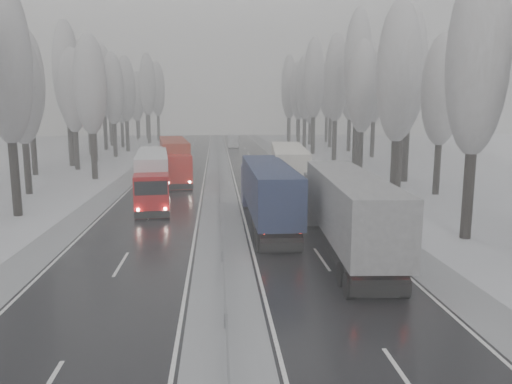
{
  "coord_description": "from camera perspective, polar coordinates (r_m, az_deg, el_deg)",
  "views": [
    {
      "loc": [
        -0.26,
        -13.18,
        8.04
      ],
      "look_at": [
        2.43,
        20.72,
        2.2
      ],
      "focal_mm": 35.0,
      "sensor_mm": 36.0,
      "label": 1
    }
  ],
  "objects": [
    {
      "name": "tree_39",
      "position": [
        135.7,
        4.79,
        10.72
      ],
      "size": [
        3.6,
        3.6,
        16.19
      ],
      "color": "black",
      "rests_on": "ground"
    },
    {
      "name": "tree_38",
      "position": [
        131.34,
        3.85,
        11.26
      ],
      "size": [
        3.6,
        3.6,
        17.97
      ],
      "color": "black",
      "rests_on": "ground"
    },
    {
      "name": "tree_62",
      "position": [
        58.58,
        -18.43,
        11.52
      ],
      "size": [
        3.6,
        3.6,
        16.04
      ],
      "color": "black",
      "rests_on": "ground"
    },
    {
      "name": "tree_34",
      "position": [
        110.71,
        3.84,
        11.44
      ],
      "size": [
        3.6,
        3.6,
        17.63
      ],
      "color": "black",
      "rests_on": "ground"
    },
    {
      "name": "tree_60",
      "position": [
        50.53,
        -25.25,
        10.59
      ],
      "size": [
        3.6,
        3.6,
        14.84
      ],
      "color": "black",
      "rests_on": "ground"
    },
    {
      "name": "tree_63",
      "position": [
        64.69,
        -24.55,
        11.41
      ],
      "size": [
        3.6,
        3.6,
        16.88
      ],
      "color": "black",
      "rests_on": "ground"
    },
    {
      "name": "tree_37",
      "position": [
        125.74,
        6.71,
        10.82
      ],
      "size": [
        3.6,
        3.6,
        16.37
      ],
      "color": "black",
      "rests_on": "ground"
    },
    {
      "name": "tree_69",
      "position": [
        88.96,
        -18.73,
        12.08
      ],
      "size": [
        3.6,
        3.6,
        19.35
      ],
      "color": "black",
      "rests_on": "ground"
    },
    {
      "name": "tree_33",
      "position": [
        108.27,
        6.22,
        10.33
      ],
      "size": [
        3.6,
        3.6,
        14.33
      ],
      "color": "black",
      "rests_on": "ground"
    },
    {
      "name": "tree_75",
      "position": [
        119.01,
        -16.47,
        11.25
      ],
      "size": [
        3.6,
        3.6,
        18.6
      ],
      "color": "black",
      "rests_on": "ground"
    },
    {
      "name": "tree_66",
      "position": [
        77.64,
        -18.19,
        10.59
      ],
      "size": [
        3.6,
        3.6,
        15.23
      ],
      "color": "black",
      "rests_on": "ground"
    },
    {
      "name": "tree_27",
      "position": [
        82.4,
        13.39,
        11.79
      ],
      "size": [
        3.6,
        3.6,
        17.62
      ],
      "color": "black",
      "rests_on": "ground"
    },
    {
      "name": "median_slush",
      "position": [
        43.92,
        -4.13,
        -0.8
      ],
      "size": [
        3.0,
        200.0,
        0.04
      ],
      "primitive_type": "cube",
      "color": "#94979B",
      "rests_on": "ground"
    },
    {
      "name": "carriageway_right",
      "position": [
        44.27,
        2.68,
        -0.71
      ],
      "size": [
        7.5,
        200.0,
        0.03
      ],
      "primitive_type": "cube",
      "color": "black",
      "rests_on": "ground"
    },
    {
      "name": "tree_24",
      "position": [
        66.92,
        11.56,
        13.96
      ],
      "size": [
        3.6,
        3.6,
        20.49
      ],
      "color": "black",
      "rests_on": "ground"
    },
    {
      "name": "truck_grey_tarp",
      "position": [
        28.06,
        10.14,
        -1.58
      ],
      "size": [
        3.72,
        17.53,
        4.47
      ],
      "rotation": [
        0.0,
        0.0,
        -0.06
      ],
      "color": "#55545A",
      "rests_on": "ground"
    },
    {
      "name": "tree_64",
      "position": [
        68.34,
        -20.18,
        10.76
      ],
      "size": [
        3.6,
        3.6,
        15.42
      ],
      "color": "black",
      "rests_on": "ground"
    },
    {
      "name": "tree_20",
      "position": [
        51.69,
        16.37,
        11.69
      ],
      "size": [
        3.6,
        3.6,
        15.71
      ],
      "color": "black",
      "rests_on": "ground"
    },
    {
      "name": "tree_30",
      "position": [
        96.43,
        5.62,
        11.76
      ],
      "size": [
        3.6,
        3.6,
        17.86
      ],
      "color": "black",
      "rests_on": "ground"
    },
    {
      "name": "truck_red_white",
      "position": [
        43.86,
        -11.76,
        2.14
      ],
      "size": [
        4.24,
        16.11,
        4.1
      ],
      "rotation": [
        0.0,
        0.0,
        0.11
      ],
      "color": "#A5090B",
      "rests_on": "ground"
    },
    {
      "name": "tree_32",
      "position": [
        103.83,
        4.92,
        11.44
      ],
      "size": [
        3.6,
        3.6,
        17.33
      ],
      "color": "black",
      "rests_on": "ground"
    },
    {
      "name": "tree_36",
      "position": [
        120.69,
        3.78,
        12.08
      ],
      "size": [
        3.6,
        3.6,
        20.23
      ],
      "color": "black",
      "rests_on": "ground"
    },
    {
      "name": "tree_73",
      "position": [
        107.94,
        -16.37,
        10.98
      ],
      "size": [
        3.6,
        3.6,
        17.22
      ],
      "color": "black",
      "rests_on": "ground"
    },
    {
      "name": "median_guardrail",
      "position": [
        43.81,
        -4.14,
        -0.06
      ],
      "size": [
        0.12,
        200.0,
        0.76
      ],
      "color": "slate",
      "rests_on": "ground"
    },
    {
      "name": "tree_65",
      "position": [
        72.79,
        -20.84,
        12.67
      ],
      "size": [
        3.6,
        3.6,
        19.48
      ],
      "color": "black",
      "rests_on": "ground"
    },
    {
      "name": "tree_26",
      "position": [
        76.67,
        9.13,
        12.66
      ],
      "size": [
        3.6,
        3.6,
        18.78
      ],
      "color": "black",
      "rests_on": "ground"
    },
    {
      "name": "truck_blue_box",
      "position": [
        34.08,
        1.23,
        0.36
      ],
      "size": [
        2.76,
        16.65,
        4.26
      ],
      "rotation": [
        0.0,
        0.0,
        0.01
      ],
      "color": "navy",
      "rests_on": "ground"
    },
    {
      "name": "shoulder_right",
      "position": [
        45.15,
        8.93,
        -0.61
      ],
      "size": [
        2.4,
        200.0,
        0.04
      ],
      "primitive_type": "cube",
      "color": "#94979B",
      "rests_on": "ground"
    },
    {
      "name": "tree_68",
      "position": [
        83.94,
        -16.07,
        11.21
      ],
      "size": [
        3.6,
        3.6,
        16.65
      ],
      "color": "black",
      "rests_on": "ground"
    },
    {
      "name": "tree_22",
      "position": [
        61.31,
        12.08,
        11.59
      ],
      "size": [
        3.6,
        3.6,
        15.86
      ],
      "color": "black",
      "rests_on": "ground"
    },
    {
      "name": "tree_16",
      "position": [
        32.76,
        24.01,
        13.53
      ],
      "size": [
        3.6,
        3.6,
        16.53
      ],
      "color": "black",
      "rests_on": "ground"
    },
    {
      "name": "tree_28",
      "position": [
        86.86,
        6.64,
        12.71
      ],
      "size": [
        3.6,
        3.6,
        19.62
      ],
      "color": "black",
      "rests_on": "ground"
    },
    {
      "name": "tree_25",
      "position": [
        72.81,
        16.02,
        12.9
      ],
      "size": [
        3.6,
        3.6,
        19.44
      ],
      "color": "black",
      "rests_on": "ground"
    },
    {
      "name": "shoulder_left",
      "position": [
        45.03,
        -17.22,
        -0.96
      ],
      "size": [
        2.4,
        200.0,
        0.04
      ],
      "primitive_type": "cube",
      "color": "#94979B",
      "rests_on": "ground"
    },
    {
      "name": "truck_cream_box",
      "position": [
        46.15,
        3.66,
        2.96
      ],
      "size": [
        4.29,
        17.53,
        4.46
      ],
      "rotation": [
        0.0,
        0.0,
        -0.09
      ],
      "color": "gray",
      "rests_on": "ground"
    },
    {
      "name": "tree_76",
      "position": [
        122.74,
        -11.22,
        11.38
      ],
      "size": [
        3.6,
        3.6,
        18.55
      ],
      "color": "black",
      "rests_on": "ground"
    },
    {
      "name": "tree_29",
      "position": [
        92.38,
        10.73,
        11.83
      ],
      "size": [
        3.6,
        3.6,
        18.11
      ],
      "color": "black",
      "rests_on": "ground"
    },
    {
      "name": "tree_74",
      "position": [
        113.58,
        -12.3,
        11.86
      ],
      "size": [
        3.6,
        3.6,
        19.68
      ],
      "color": "black",
      "rests_on": "ground"
    },
    {
      "name": "truck_red_red",
      "position": [
        55.92,
        -9.33,
        4.0
      ],
      "size": [
        4.9,
        17.34,
        4.41
      ],
      "rotation": [
        0.0,
        0.0,
        0.13
      ],
      "color": "red",
      "rests_on": "ground"
    },
    {
      "name": "tree_35",
      "position": [
        116.33,
        8.14,
        11.48
      ],
      "size": [
        3.6,
        3.6,
        18.25
      ],
      "color": "black",
      "rests_on": "ground"
    },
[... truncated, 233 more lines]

